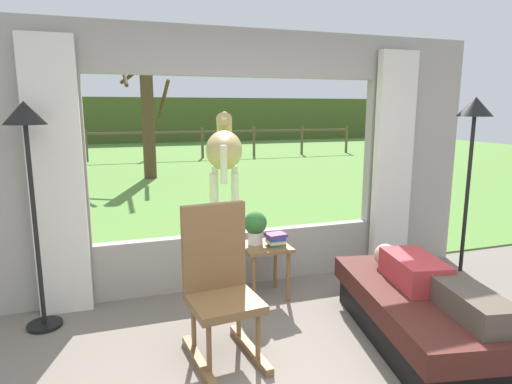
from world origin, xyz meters
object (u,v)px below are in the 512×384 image
(reclining_person, at_px, (431,280))
(horse, at_px, (224,151))
(recliner_sofa, at_px, (424,315))
(side_table, at_px, (265,254))
(book_stack, at_px, (276,239))
(potted_plant, at_px, (255,226))
(rocking_chair, at_px, (219,284))
(floor_lamp_right, at_px, (473,137))
(pasture_tree, at_px, (148,116))
(floor_lamp_left, at_px, (28,148))

(reclining_person, xyz_separation_m, horse, (-0.55, 4.11, 0.63))
(recliner_sofa, bearing_deg, horse, 108.45)
(recliner_sofa, height_order, reclining_person, reclining_person)
(recliner_sofa, relative_size, reclining_person, 1.28)
(side_table, bearing_deg, book_stack, -32.51)
(potted_plant, height_order, book_stack, potted_plant)
(rocking_chair, bearing_deg, floor_lamp_right, 1.21)
(side_table, xyz_separation_m, book_stack, (0.09, -0.06, 0.16))
(recliner_sofa, relative_size, book_stack, 9.07)
(horse, distance_m, pasture_tree, 5.00)
(recliner_sofa, height_order, potted_plant, potted_plant)
(reclining_person, height_order, pasture_tree, pasture_tree)
(potted_plant, bearing_deg, side_table, -36.87)
(book_stack, distance_m, horse, 3.01)
(side_table, height_order, book_stack, book_stack)
(side_table, relative_size, floor_lamp_left, 0.28)
(reclining_person, height_order, horse, horse)
(floor_lamp_right, bearing_deg, horse, 114.05)
(potted_plant, distance_m, floor_lamp_right, 2.20)
(pasture_tree, bearing_deg, potted_plant, -87.74)
(potted_plant, height_order, horse, horse)
(recliner_sofa, height_order, horse, horse)
(rocking_chair, bearing_deg, recliner_sofa, -18.34)
(recliner_sofa, relative_size, horse, 1.01)
(pasture_tree, bearing_deg, reclining_person, -81.93)
(pasture_tree, bearing_deg, side_table, -87.17)
(recliner_sofa, relative_size, floor_lamp_left, 0.99)
(potted_plant, height_order, pasture_tree, pasture_tree)
(side_table, height_order, potted_plant, potted_plant)
(rocking_chair, height_order, pasture_tree, pasture_tree)
(reclining_person, relative_size, side_table, 2.76)
(rocking_chair, distance_m, book_stack, 1.07)
(pasture_tree, bearing_deg, rocking_chair, -91.78)
(side_table, bearing_deg, potted_plant, 143.13)
(book_stack, xyz_separation_m, floor_lamp_right, (1.78, -0.46, 0.96))
(reclining_person, bearing_deg, side_table, 136.92)
(rocking_chair, xyz_separation_m, pasture_tree, (0.27, 8.64, 1.08))
(potted_plant, bearing_deg, horse, 81.42)
(side_table, xyz_separation_m, floor_lamp_right, (1.86, -0.52, 1.12))
(rocking_chair, bearing_deg, floor_lamp_left, 141.03)
(recliner_sofa, bearing_deg, floor_lamp_left, 168.06)
(recliner_sofa, relative_size, rocking_chair, 1.64)
(side_table, bearing_deg, floor_lamp_right, -15.57)
(book_stack, bearing_deg, pasture_tree, 93.44)
(book_stack, relative_size, floor_lamp_left, 0.11)
(recliner_sofa, bearing_deg, potted_plant, 139.04)
(rocking_chair, bearing_deg, book_stack, 40.50)
(reclining_person, bearing_deg, floor_lamp_left, 167.22)
(book_stack, bearing_deg, horse, 84.97)
(horse, bearing_deg, pasture_tree, 113.57)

